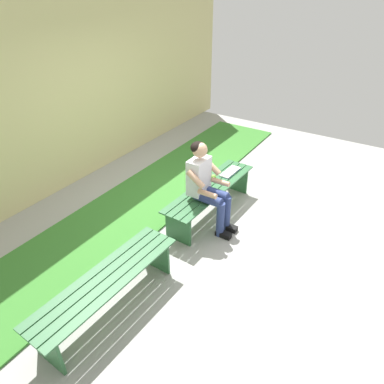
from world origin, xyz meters
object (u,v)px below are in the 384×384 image
at_px(person_seated, 207,183).
at_px(bench_near, 211,193).
at_px(bench_far, 108,285).
at_px(apple, 214,177).
at_px(book_open, 230,172).

bearing_deg(person_seated, bench_near, -161.62).
xyz_separation_m(bench_near, bench_far, (2.12, 0.00, -0.00)).
bearing_deg(apple, bench_far, 1.82).
bearing_deg(person_seated, book_open, -175.79).
relative_size(bench_far, book_open, 4.23).
xyz_separation_m(bench_far, book_open, (-2.65, 0.04, 0.12)).
bearing_deg(book_open, bench_near, -2.09).
height_order(bench_near, person_seated, person_seated).
height_order(bench_far, person_seated, person_seated).
xyz_separation_m(bench_near, apple, (-0.21, -0.07, 0.14)).
height_order(bench_far, apple, apple).
height_order(bench_far, book_open, book_open).
bearing_deg(bench_near, apple, -160.56).
bearing_deg(bench_near, person_seated, 18.38).
bearing_deg(book_open, person_seated, 6.32).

